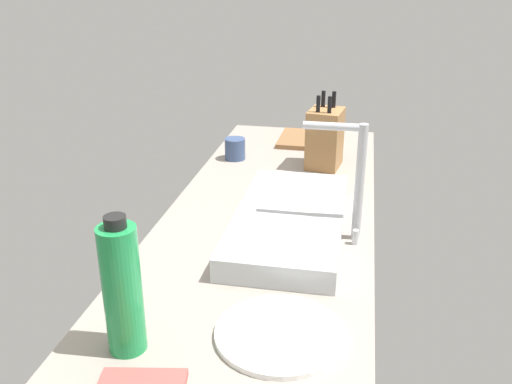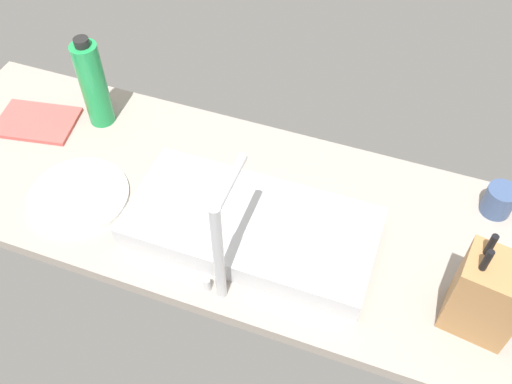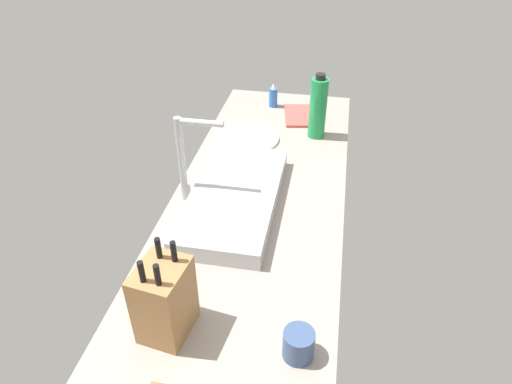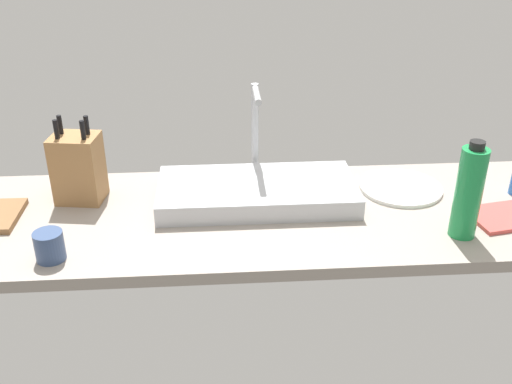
# 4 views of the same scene
# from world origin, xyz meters

# --- Properties ---
(countertop_slab) EXTENTS (1.97, 0.60, 0.04)m
(countertop_slab) POSITION_xyz_m (0.00, 0.00, 0.02)
(countertop_slab) COLOR gray
(countertop_slab) RESTS_ON ground
(sink_basin) EXTENTS (0.60, 0.29, 0.06)m
(sink_basin) POSITION_xyz_m (0.01, 0.07, 0.07)
(sink_basin) COLOR #B7BABF
(sink_basin) RESTS_ON countertop_slab
(faucet) EXTENTS (0.06, 0.16, 0.31)m
(faucet) POSITION_xyz_m (0.02, 0.23, 0.22)
(faucet) COLOR #B7BABF
(faucet) RESTS_ON countertop_slab
(knife_block) EXTENTS (0.15, 0.13, 0.26)m
(knife_block) POSITION_xyz_m (-0.52, 0.12, 0.14)
(knife_block) COLOR #9E7042
(knife_block) RESTS_ON countertop_slab
(water_bottle) EXTENTS (0.07, 0.07, 0.28)m
(water_bottle) POSITION_xyz_m (0.56, -0.16, 0.17)
(water_bottle) COLOR #1E8E47
(water_bottle) RESTS_ON countertop_slab
(dinner_plate) EXTENTS (0.26, 0.26, 0.01)m
(dinner_plate) POSITION_xyz_m (0.47, 0.12, 0.04)
(dinner_plate) COLOR white
(dinner_plate) RESTS_ON countertop_slab
(dish_towel) EXTENTS (0.25, 0.19, 0.01)m
(dish_towel) POSITION_xyz_m (0.73, -0.08, 0.04)
(dish_towel) COLOR #CC4C47
(dish_towel) RESTS_ON countertop_slab
(coffee_mug) EXTENTS (0.08, 0.08, 0.08)m
(coffee_mug) POSITION_xyz_m (-0.54, -0.21, 0.07)
(coffee_mug) COLOR #384C75
(coffee_mug) RESTS_ON countertop_slab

